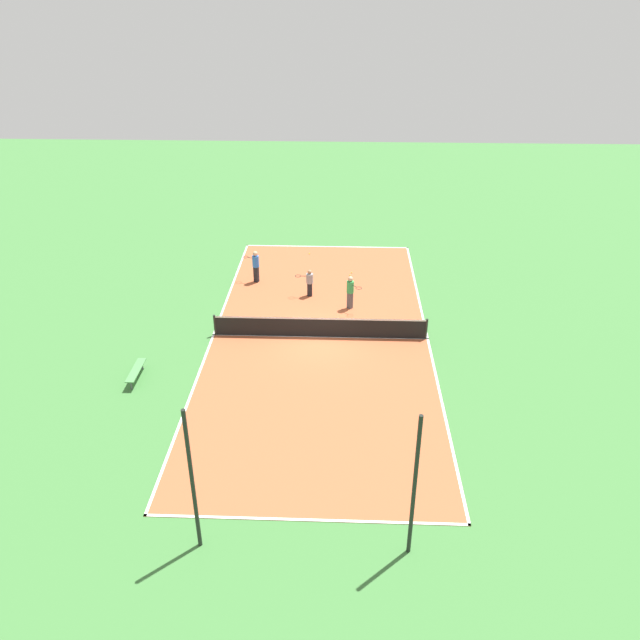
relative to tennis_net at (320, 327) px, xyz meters
name	(u,v)px	position (x,y,z in m)	size (l,w,h in m)	color
ground_plane	(320,337)	(0.00, 0.00, -0.54)	(80.00, 80.00, 0.00)	#3D7538
court_surface	(320,337)	(0.00, 0.00, -0.53)	(10.01, 22.41, 0.02)	#B75633
tennis_net	(320,327)	(0.00, 0.00, 0.00)	(9.81, 0.10, 1.02)	black
bench	(136,371)	(7.43, 3.73, -0.15)	(0.36, 1.81, 0.45)	#4C8C4C
player_baseline_gray	(309,281)	(0.71, -4.27, 0.30)	(0.93, 0.36, 1.46)	black
player_near_blue	(256,264)	(3.71, -5.88, 0.51)	(0.99, 0.63, 1.78)	black
player_far_green	(350,290)	(-1.39, -2.93, 0.48)	(0.87, 0.91, 1.74)	#4C4C51
tennis_ball_far_baseline	(309,253)	(1.02, -9.91, -0.49)	(0.07, 0.07, 0.07)	#CCE033
tennis_ball_left_sideline	(350,275)	(-1.40, -6.87, -0.49)	(0.07, 0.07, 0.07)	#CCE033
tennis_ball_right_alley	(352,272)	(-1.50, -7.21, -0.49)	(0.07, 0.07, 0.07)	#CCE033
fence_post_back_left	(414,488)	(-3.02, 12.21, 1.89)	(0.12, 0.12, 4.87)	black
fence_post_back_right	(192,482)	(3.02, 12.21, 1.89)	(0.12, 0.12, 4.87)	black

